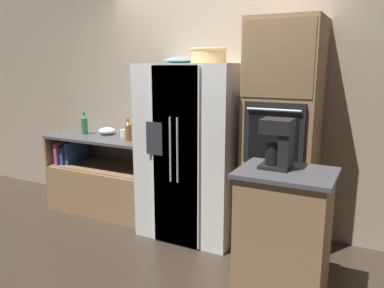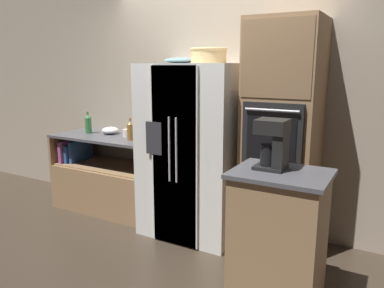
{
  "view_description": "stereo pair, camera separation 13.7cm",
  "coord_description": "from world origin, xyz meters",
  "px_view_note": "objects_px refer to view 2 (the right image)",
  "views": [
    {
      "loc": [
        1.63,
        -3.24,
        1.72
      ],
      "look_at": [
        -0.02,
        -0.03,
        0.96
      ],
      "focal_mm": 35.0,
      "sensor_mm": 36.0,
      "label": 1
    },
    {
      "loc": [
        1.75,
        -3.18,
        1.72
      ],
      "look_at": [
        -0.02,
        -0.03,
        0.96
      ],
      "focal_mm": 35.0,
      "sensor_mm": 36.0,
      "label": 2
    }
  ],
  "objects_px": {
    "fruit_bowl": "(180,60)",
    "mixing_bowl": "(110,130)",
    "mug": "(127,133)",
    "wicker_basket": "(209,55)",
    "bottle_short": "(130,130)",
    "wall_oven": "(282,138)",
    "bottle_tall": "(88,124)",
    "refrigerator": "(194,151)",
    "coffee_maker": "(275,142)"
  },
  "relations": [
    {
      "from": "mug",
      "to": "mixing_bowl",
      "type": "xyz_separation_m",
      "value": [
        -0.29,
        0.04,
        -0.0
      ]
    },
    {
      "from": "refrigerator",
      "to": "bottle_short",
      "type": "bearing_deg",
      "value": -177.93
    },
    {
      "from": "bottle_tall",
      "to": "mixing_bowl",
      "type": "height_order",
      "value": "bottle_tall"
    },
    {
      "from": "bottle_short",
      "to": "mixing_bowl",
      "type": "xyz_separation_m",
      "value": [
        -0.46,
        0.19,
        -0.07
      ]
    },
    {
      "from": "bottle_short",
      "to": "coffee_maker",
      "type": "height_order",
      "value": "coffee_maker"
    },
    {
      "from": "wall_oven",
      "to": "bottle_tall",
      "type": "distance_m",
      "value": 2.38
    },
    {
      "from": "fruit_bowl",
      "to": "bottle_tall",
      "type": "xyz_separation_m",
      "value": [
        -1.35,
        0.06,
        -0.74
      ]
    },
    {
      "from": "wall_oven",
      "to": "bottle_short",
      "type": "distance_m",
      "value": 1.67
    },
    {
      "from": "wicker_basket",
      "to": "refrigerator",
      "type": "bearing_deg",
      "value": -175.51
    },
    {
      "from": "wicker_basket",
      "to": "fruit_bowl",
      "type": "bearing_deg",
      "value": -179.34
    },
    {
      "from": "fruit_bowl",
      "to": "mug",
      "type": "height_order",
      "value": "fruit_bowl"
    },
    {
      "from": "wall_oven",
      "to": "bottle_short",
      "type": "bearing_deg",
      "value": -175.98
    },
    {
      "from": "coffee_maker",
      "to": "refrigerator",
      "type": "bearing_deg",
      "value": 145.07
    },
    {
      "from": "fruit_bowl",
      "to": "mug",
      "type": "relative_size",
      "value": 2.46
    },
    {
      "from": "fruit_bowl",
      "to": "coffee_maker",
      "type": "xyz_separation_m",
      "value": [
        1.22,
        -0.74,
        -0.57
      ]
    },
    {
      "from": "bottle_tall",
      "to": "mixing_bowl",
      "type": "relative_size",
      "value": 1.3
    },
    {
      "from": "refrigerator",
      "to": "wicker_basket",
      "type": "bearing_deg",
      "value": 4.49
    },
    {
      "from": "wicker_basket",
      "to": "bottle_short",
      "type": "distance_m",
      "value": 1.24
    },
    {
      "from": "refrigerator",
      "to": "wall_oven",
      "type": "bearing_deg",
      "value": 5.79
    },
    {
      "from": "wicker_basket",
      "to": "coffee_maker",
      "type": "bearing_deg",
      "value": -39.53
    },
    {
      "from": "fruit_bowl",
      "to": "mixing_bowl",
      "type": "relative_size",
      "value": 1.53
    },
    {
      "from": "wall_oven",
      "to": "fruit_bowl",
      "type": "height_order",
      "value": "wall_oven"
    },
    {
      "from": "refrigerator",
      "to": "bottle_short",
      "type": "relative_size",
      "value": 7.06
    },
    {
      "from": "bottle_short",
      "to": "mixing_bowl",
      "type": "height_order",
      "value": "bottle_short"
    },
    {
      "from": "mug",
      "to": "coffee_maker",
      "type": "distance_m",
      "value": 2.2
    },
    {
      "from": "mug",
      "to": "mixing_bowl",
      "type": "relative_size",
      "value": 0.62
    },
    {
      "from": "wall_oven",
      "to": "coffee_maker",
      "type": "relative_size",
      "value": 6.01
    },
    {
      "from": "refrigerator",
      "to": "wall_oven",
      "type": "relative_size",
      "value": 0.82
    },
    {
      "from": "bottle_short",
      "to": "fruit_bowl",
      "type": "bearing_deg",
      "value": 3.35
    },
    {
      "from": "refrigerator",
      "to": "mug",
      "type": "bearing_deg",
      "value": 172.81
    },
    {
      "from": "wall_oven",
      "to": "mug",
      "type": "distance_m",
      "value": 1.84
    },
    {
      "from": "fruit_bowl",
      "to": "bottle_short",
      "type": "bearing_deg",
      "value": -176.65
    },
    {
      "from": "bottle_short",
      "to": "mug",
      "type": "bearing_deg",
      "value": 138.65
    },
    {
      "from": "wicker_basket",
      "to": "fruit_bowl",
      "type": "xyz_separation_m",
      "value": [
        -0.31,
        -0.0,
        -0.05
      ]
    },
    {
      "from": "refrigerator",
      "to": "bottle_tall",
      "type": "distance_m",
      "value": 1.52
    },
    {
      "from": "mug",
      "to": "coffee_maker",
      "type": "height_order",
      "value": "coffee_maker"
    },
    {
      "from": "fruit_bowl",
      "to": "refrigerator",
      "type": "bearing_deg",
      "value": -2.73
    },
    {
      "from": "bottle_short",
      "to": "mug",
      "type": "relative_size",
      "value": 1.94
    },
    {
      "from": "refrigerator",
      "to": "mixing_bowl",
      "type": "xyz_separation_m",
      "value": [
        -1.26,
        0.16,
        0.08
      ]
    },
    {
      "from": "refrigerator",
      "to": "fruit_bowl",
      "type": "xyz_separation_m",
      "value": [
        -0.17,
        0.01,
        0.9
      ]
    },
    {
      "from": "fruit_bowl",
      "to": "mixing_bowl",
      "type": "height_order",
      "value": "fruit_bowl"
    },
    {
      "from": "fruit_bowl",
      "to": "bottle_short",
      "type": "relative_size",
      "value": 1.27
    },
    {
      "from": "wall_oven",
      "to": "mug",
      "type": "bearing_deg",
      "value": 178.95
    },
    {
      "from": "wall_oven",
      "to": "mixing_bowl",
      "type": "bearing_deg",
      "value": 177.99
    },
    {
      "from": "wicker_basket",
      "to": "bottle_tall",
      "type": "xyz_separation_m",
      "value": [
        -1.66,
        0.05,
        -0.79
      ]
    },
    {
      "from": "refrigerator",
      "to": "fruit_bowl",
      "type": "bearing_deg",
      "value": 177.27
    },
    {
      "from": "wall_oven",
      "to": "bottle_short",
      "type": "height_order",
      "value": "wall_oven"
    },
    {
      "from": "mixing_bowl",
      "to": "refrigerator",
      "type": "bearing_deg",
      "value": -7.38
    },
    {
      "from": "wicker_basket",
      "to": "mixing_bowl",
      "type": "relative_size",
      "value": 1.76
    },
    {
      "from": "mixing_bowl",
      "to": "coffee_maker",
      "type": "height_order",
      "value": "coffee_maker"
    }
  ]
}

